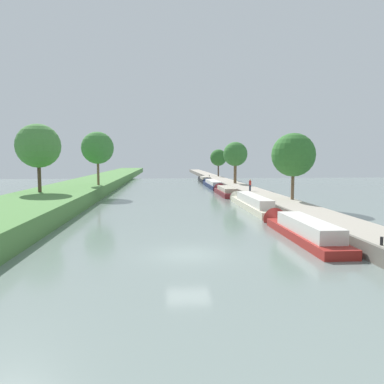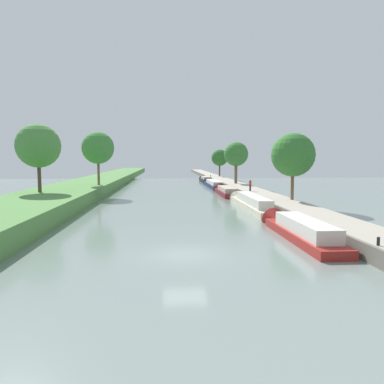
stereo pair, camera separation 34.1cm
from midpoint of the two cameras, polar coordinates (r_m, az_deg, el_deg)
name	(u,v)px [view 1 (the left image)]	position (r m, az deg, el deg)	size (l,w,h in m)	color
ground_plane	(188,254)	(21.03, -1.07, -9.76)	(160.00, 160.00, 0.00)	slate
right_towpath	(382,243)	(24.46, 27.23, -7.09)	(3.70, 260.00, 0.93)	#A89E8E
stone_quay	(350,243)	(23.49, 23.10, -7.36)	(0.25, 260.00, 0.98)	#6B665B
narrowboat_red	(300,229)	(26.45, 16.24, -5.58)	(2.07, 11.92, 2.15)	maroon
narrowboat_cream	(251,203)	(40.38, 8.99, -1.65)	(1.80, 15.80, 2.07)	beige
narrowboat_maroon	(225,191)	(55.39, 5.05, 0.13)	(2.19, 11.59, 2.08)	maroon
narrowboat_navy	(212,184)	(70.02, 3.03, 1.25)	(2.00, 16.92, 1.96)	#141E42
narrowboat_black	(204,180)	(84.78, 1.84, 1.96)	(2.09, 11.55, 1.99)	black
tree_rightbank_midnear	(293,155)	(41.51, 15.39, 5.62)	(4.77, 4.77, 7.32)	brown
tree_rightbank_midfar	(235,154)	(66.85, 6.67, 5.90)	(4.39, 4.39, 7.54)	brown
tree_rightbank_far	(218,158)	(92.87, 4.06, 5.39)	(4.19, 4.19, 6.86)	#4C3828
tree_leftbank_downstream	(38,146)	(44.86, -23.18, 6.66)	(4.95, 4.95, 7.73)	#4C3828
tree_leftbank_upstream	(98,148)	(54.34, -14.76, 6.70)	(4.62, 4.62, 7.67)	brown
person_walking	(250,185)	(51.42, 8.90, 1.13)	(0.34, 0.34, 1.66)	#282D42
mooring_bollard_near	(382,241)	(21.50, 27.19, -6.86)	(0.16, 0.16, 0.45)	black
mooring_bollard_far	(209,176)	(89.94, 2.63, 2.52)	(0.16, 0.16, 0.45)	black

